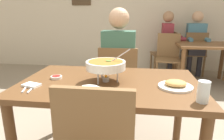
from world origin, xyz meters
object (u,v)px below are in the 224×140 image
Objects in this scene: patron_bg_left at (169,39)px; chair_bg_left at (167,50)px; rice_plate at (89,91)px; chair_bg_corner at (168,55)px; dining_table_main at (110,94)px; chair_diner_main at (118,80)px; curry_bowl at (106,65)px; diner_main at (119,60)px; dining_table_far at (205,51)px; drink_glass at (203,93)px; sauce_dish at (56,77)px; chair_bg_middle at (194,51)px; patron_bg_middle at (196,40)px; appetizer_plate at (175,85)px.

chair_bg_left is at bearing 116.42° from patron_bg_left.
chair_bg_left is at bearing 73.67° from rice_plate.
dining_table_main is at bearing -108.28° from chair_bg_corner.
curry_bowl reaches higher than chair_diner_main.
patron_bg_left is (0.02, -0.04, 0.24)m from chair_bg_left.
dining_table_far is at bearing 47.27° from diner_main.
drink_glass is (0.60, -1.05, 0.05)m from diner_main.
sauce_dish is 0.10× the size of chair_bg_middle.
patron_bg_left is 0.54m from patron_bg_middle.
rice_plate is (-0.07, -0.26, -0.11)m from curry_bowl.
chair_bg_left is 0.60m from patron_bg_middle.
patron_bg_middle reaches higher than drink_glass.
patron_bg_middle reaches higher than chair_bg_middle.
curry_bowl is 3.15m from patron_bg_middle.
drink_glass is (0.69, -0.04, 0.04)m from rice_plate.
appetizer_plate is 0.27× the size of chair_bg_corner.
diner_main is 2.23m from patron_bg_left.
drink_glass is 0.14× the size of chair_bg_corner.
diner_main is at bearing -112.04° from patron_bg_left.
appetizer_plate reaches higher than sauce_dish.
chair_bg_middle is (-0.04, 0.53, -0.10)m from dining_table_far.
dining_table_far is at bearing -43.33° from patron_bg_left.
drink_glass is 3.21m from chair_bg_middle.
appetizer_plate is at bearing -96.56° from chair_bg_left.
patron_bg_left is at bearing 68.27° from chair_diner_main.
chair_bg_corner is at bearing -97.43° from patron_bg_left.
chair_diner_main is 1.00× the size of chair_bg_left.
chair_bg_middle reaches higher than dining_table_far.
diner_main is at bearing 90.00° from dining_table_main.
dining_table_far is (1.43, 2.28, -0.26)m from curry_bowl.
curry_bowl is at bearing 154.51° from drink_glass.
chair_diner_main reaches higher than dining_table_main.
chair_bg_left is at bearing 177.15° from patron_bg_middle.
curry_bowl is at bearing -106.50° from chair_bg_left.
curry_bowl is 0.25× the size of patron_bg_left.
drink_glass is at bearing -94.38° from patron_bg_left.
dining_table_main is 3.12m from chair_bg_middle.
patron_bg_left is (0.86, 2.82, -0.12)m from curry_bowl.
dining_table_far is at bearing 68.46° from appetizer_plate.
rice_plate is 0.27× the size of chair_bg_corner.
appetizer_plate is at bearing -5.55° from sauce_dish.
diner_main is at bearing -123.67° from chair_bg_middle.
patron_bg_middle reaches higher than chair_bg_corner.
chair_bg_corner is at bearing 86.16° from drink_glass.
chair_diner_main is 2.10m from dining_table_far.
chair_bg_middle is 0.58m from patron_bg_left.
dining_table_main is 5.68× the size of rice_plate.
diner_main and patron_bg_left have the same top height.
patron_bg_middle is at bearing 69.14° from chair_bg_middle.
chair_diner_main is 1.00× the size of chair_bg_corner.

